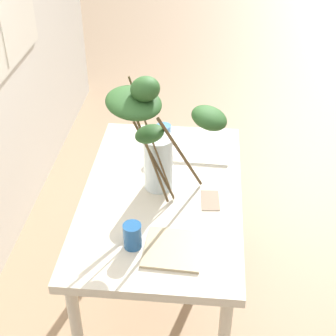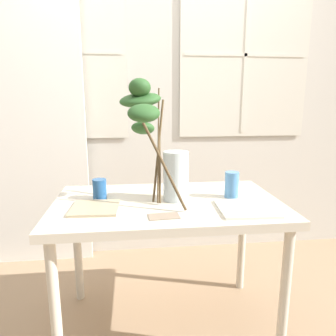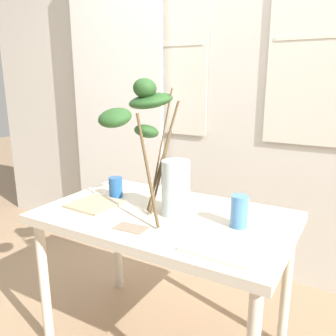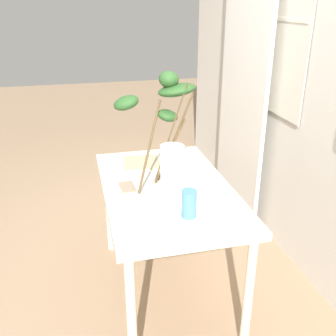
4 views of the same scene
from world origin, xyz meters
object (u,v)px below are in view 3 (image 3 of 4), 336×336
at_px(vase_with_branches, 158,147).
at_px(plate_square_left, 95,204).
at_px(plate_square_right, 224,244).
at_px(drinking_glass_blue_left, 116,187).
at_px(drinking_glass_blue_right, 239,211).
at_px(dining_table, 165,229).

height_order(vase_with_branches, plate_square_left, vase_with_branches).
height_order(plate_square_left, plate_square_right, same).
height_order(drinking_glass_blue_left, drinking_glass_blue_right, drinking_glass_blue_right).
bearing_deg(vase_with_branches, drinking_glass_blue_left, 168.27).
distance_m(drinking_glass_blue_right, plate_square_right, 0.21).
height_order(dining_table, plate_square_right, plate_square_right).
xyz_separation_m(drinking_glass_blue_right, plate_square_left, (-0.74, -0.11, -0.07)).
bearing_deg(drinking_glass_blue_right, plate_square_left, -171.44).
bearing_deg(vase_with_branches, dining_table, -19.34).
bearing_deg(plate_square_left, dining_table, 12.45).
xyz_separation_m(vase_with_branches, drinking_glass_blue_right, (0.41, 0.01, -0.25)).
relative_size(dining_table, drinking_glass_blue_right, 8.36).
bearing_deg(drinking_glass_blue_left, drinking_glass_blue_right, -4.24).
xyz_separation_m(drinking_glass_blue_left, plate_square_right, (0.74, -0.26, -0.05)).
height_order(dining_table, drinking_glass_blue_right, drinking_glass_blue_right).
bearing_deg(vase_with_branches, plate_square_right, -24.59).
bearing_deg(drinking_glass_blue_left, plate_square_right, -19.29).
bearing_deg(dining_table, drinking_glass_blue_left, 167.27).
bearing_deg(plate_square_right, drinking_glass_blue_left, 160.71).
relative_size(drinking_glass_blue_left, plate_square_right, 0.41).
distance_m(vase_with_branches, drinking_glass_blue_left, 0.42).
distance_m(vase_with_branches, plate_square_left, 0.47).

